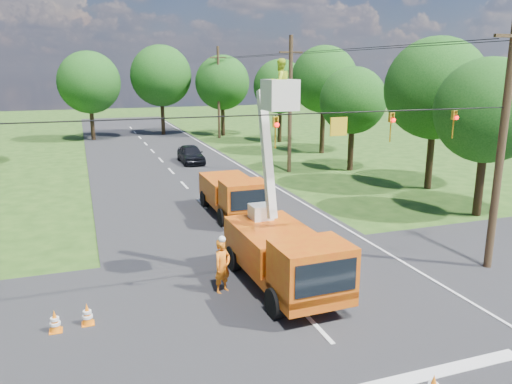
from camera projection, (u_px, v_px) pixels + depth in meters
name	position (u px, v px, depth m)	size (l,w,h in m)	color
ground	(184.00, 186.00, 33.53)	(140.00, 140.00, 0.00)	#224314
road_main	(184.00, 186.00, 33.53)	(12.00, 100.00, 0.06)	black
road_cross	(290.00, 299.00, 17.06)	(56.00, 10.00, 0.07)	black
edge_line	(262.00, 180.00, 35.34)	(0.12, 90.00, 0.02)	silver
bucket_truck	(284.00, 245.00, 17.50)	(2.73, 6.53, 8.00)	#C8610E
second_truck	(233.00, 194.00, 26.50)	(2.47, 6.11, 2.27)	#C8610E
ground_worker	(222.00, 266.00, 17.38)	(0.71, 0.47, 1.95)	orange
distant_car	(191.00, 154.00, 41.39)	(1.79, 4.44, 1.51)	black
traffic_cone_2	(261.00, 228.00, 23.56)	(0.38, 0.38, 0.71)	orange
traffic_cone_3	(269.00, 207.00, 27.03)	(0.38, 0.38, 0.71)	orange
traffic_cone_4	(87.00, 314.00, 15.28)	(0.38, 0.38, 0.71)	orange
traffic_cone_5	(55.00, 321.00, 14.85)	(0.38, 0.38, 0.71)	orange
traffic_cone_7	(266.00, 186.00, 31.99)	(0.38, 0.38, 0.71)	orange
pole_right_near	(502.00, 140.00, 18.57)	(1.80, 0.30, 10.00)	#4C3823
pole_right_mid	(290.00, 104.00, 36.87)	(1.80, 0.30, 10.00)	#4C3823
pole_right_far	(219.00, 92.00, 55.17)	(1.80, 0.30, 10.00)	#4C3823
signal_span	(356.00, 125.00, 16.35)	(18.00, 0.29, 1.07)	black
tree_right_a	(488.00, 111.00, 25.57)	(5.40, 5.40, 8.28)	#382616
tree_right_b	(436.00, 89.00, 31.33)	(6.40, 6.40, 9.65)	#382616
tree_right_c	(353.00, 101.00, 37.42)	(5.00, 5.00, 7.83)	#382616
tree_right_d	(324.00, 80.00, 44.93)	(6.00, 6.00, 9.70)	#382616
tree_right_e	(280.00, 87.00, 52.14)	(5.60, 5.60, 8.63)	#382616
tree_far_a	(89.00, 82.00, 53.29)	(6.60, 6.60, 9.50)	#382616
tree_far_b	(161.00, 76.00, 57.55)	(7.00, 7.00, 10.32)	#382616
tree_far_c	(222.00, 83.00, 57.09)	(6.20, 6.20, 9.18)	#382616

